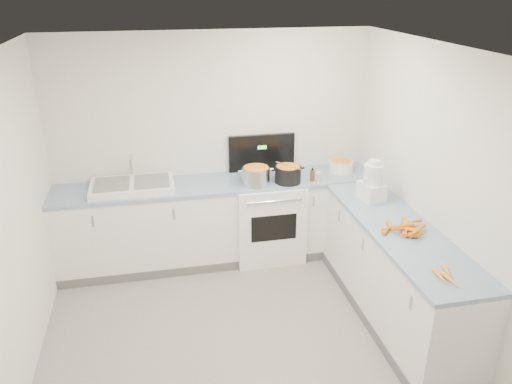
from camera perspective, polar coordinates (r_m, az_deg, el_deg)
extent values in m
cube|color=white|center=(5.63, -4.26, -3.50)|extent=(3.50, 0.60, 0.90)
cube|color=#86A0BE|center=(5.43, -4.40, 0.93)|extent=(3.50, 0.62, 0.04)
cube|color=white|center=(4.86, 15.61, -9.08)|extent=(0.60, 2.20, 0.90)
cube|color=#86A0BE|center=(4.63, 16.23, -4.15)|extent=(0.62, 2.20, 0.04)
cube|color=white|center=(5.69, 1.27, -3.11)|extent=(0.76, 0.65, 0.90)
cube|color=black|center=(5.70, 0.65, 4.54)|extent=(0.76, 0.05, 0.42)
cube|color=white|center=(5.38, -13.95, 0.69)|extent=(0.86, 0.52, 0.07)
cube|color=slate|center=(5.38, -16.16, 0.89)|extent=(0.36, 0.42, 0.01)
cube|color=slate|center=(5.36, -11.81, 1.25)|extent=(0.36, 0.42, 0.01)
cylinder|color=silver|center=(5.53, -14.07, 3.03)|extent=(0.03, 0.03, 0.24)
cylinder|color=silver|center=(5.31, 0.00, 1.72)|extent=(0.38, 0.38, 0.22)
cylinder|color=black|center=(5.39, 3.67, 1.93)|extent=(0.31, 0.31, 0.20)
cylinder|color=#AD7A47|center=(5.35, 3.70, 3.03)|extent=(0.21, 0.29, 0.01)
cylinder|color=white|center=(5.77, 9.68, 2.92)|extent=(0.36, 0.36, 0.13)
cylinder|color=#593319|center=(5.46, 6.45, 1.90)|extent=(0.05, 0.05, 0.13)
cylinder|color=#E5B266|center=(5.47, 7.11, 1.69)|extent=(0.05, 0.05, 0.08)
cube|color=white|center=(5.08, 13.07, 0.07)|extent=(0.25, 0.28, 0.18)
cylinder|color=silver|center=(5.01, 13.26, 2.02)|extent=(0.19, 0.19, 0.19)
cylinder|color=white|center=(4.97, 13.39, 3.30)|extent=(0.11, 0.11, 0.05)
cone|color=orange|center=(4.66, 16.75, -3.45)|extent=(0.09, 0.18, 0.05)
cone|color=orange|center=(4.45, 17.04, -4.74)|extent=(0.17, 0.09, 0.05)
cone|color=orange|center=(4.51, 14.80, -4.16)|extent=(0.17, 0.16, 0.04)
cone|color=orange|center=(4.52, 16.64, -4.33)|extent=(0.16, 0.17, 0.04)
cone|color=orange|center=(4.52, 16.63, -4.32)|extent=(0.13, 0.18, 0.04)
cone|color=orange|center=(4.54, 15.04, -3.97)|extent=(0.18, 0.12, 0.05)
cone|color=orange|center=(4.49, 18.09, -4.61)|extent=(0.17, 0.06, 0.05)
cone|color=orange|center=(4.57, 15.13, -3.78)|extent=(0.07, 0.17, 0.04)
cone|color=orange|center=(4.64, 17.23, -3.67)|extent=(0.18, 0.09, 0.04)
cone|color=orange|center=(4.56, 18.17, -3.99)|extent=(0.16, 0.12, 0.04)
cone|color=orange|center=(4.49, 16.96, -4.06)|extent=(0.15, 0.15, 0.05)
cone|color=orange|center=(4.51, 16.78, -4.06)|extent=(0.13, 0.21, 0.04)
cone|color=orange|center=(4.64, 17.30, -3.28)|extent=(0.22, 0.07, 0.04)
cone|color=orange|center=(4.43, 17.65, -4.44)|extent=(0.16, 0.12, 0.04)
cone|color=orange|center=(4.50, 16.54, -4.01)|extent=(0.21, 0.08, 0.05)
cone|color=orange|center=(4.50, 16.50, -3.73)|extent=(0.19, 0.06, 0.05)
cone|color=orange|center=(3.94, 21.36, -9.35)|extent=(0.06, 0.20, 0.04)
cone|color=orange|center=(3.96, 20.31, -9.03)|extent=(0.05, 0.19, 0.04)
cone|color=orange|center=(4.05, 20.98, -8.39)|extent=(0.08, 0.18, 0.04)
cube|color=tan|center=(5.45, -17.12, 1.11)|extent=(0.04, 0.02, 0.00)
cube|color=tan|center=(5.34, -15.49, 0.82)|extent=(0.03, 0.05, 0.00)
cube|color=tan|center=(5.50, -15.53, 1.46)|extent=(0.03, 0.01, 0.00)
cube|color=tan|center=(5.36, -15.69, 0.91)|extent=(0.04, 0.02, 0.00)
cube|color=tan|center=(5.37, -15.12, 1.00)|extent=(0.02, 0.05, 0.00)
cube|color=tan|center=(5.34, -15.18, 0.82)|extent=(0.03, 0.05, 0.00)
cube|color=tan|center=(5.37, -15.43, 0.99)|extent=(0.03, 0.03, 0.00)
cube|color=tan|center=(5.46, -16.92, 1.15)|extent=(0.03, 0.03, 0.00)
cube|color=tan|center=(5.43, -15.14, 1.22)|extent=(0.05, 0.01, 0.00)
cube|color=tan|center=(5.27, -15.19, 0.52)|extent=(0.02, 0.05, 0.00)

